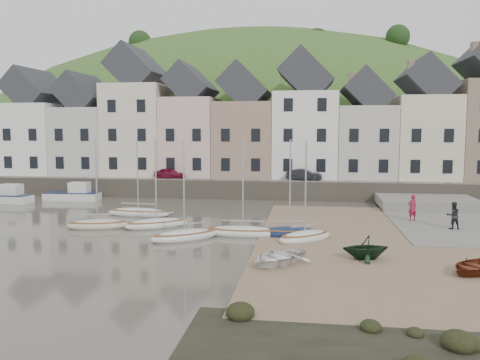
# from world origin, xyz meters

# --- Properties ---
(ground) EXTENTS (160.00, 160.00, 0.00)m
(ground) POSITION_xyz_m (0.00, 0.00, 0.00)
(ground) COLOR #4D483C
(ground) RESTS_ON ground
(quay_land) EXTENTS (90.00, 30.00, 1.50)m
(quay_land) POSITION_xyz_m (0.00, 32.00, 0.75)
(quay_land) COLOR #325722
(quay_land) RESTS_ON ground
(quay_street) EXTENTS (70.00, 7.00, 0.10)m
(quay_street) POSITION_xyz_m (0.00, 20.50, 1.55)
(quay_street) COLOR slate
(quay_street) RESTS_ON quay_land
(seawall) EXTENTS (70.00, 1.20, 1.80)m
(seawall) POSITION_xyz_m (0.00, 17.00, 0.90)
(seawall) COLOR slate
(seawall) RESTS_ON ground
(beach) EXTENTS (18.00, 26.00, 0.06)m
(beach) POSITION_xyz_m (11.00, 0.00, 0.03)
(beach) COLOR #80684E
(beach) RESTS_ON ground
(slipway) EXTENTS (8.00, 18.00, 0.12)m
(slipway) POSITION_xyz_m (15.00, 8.00, 0.06)
(slipway) COLOR slate
(slipway) RESTS_ON ground
(hillside) EXTENTS (134.40, 84.00, 84.00)m
(hillside) POSITION_xyz_m (-5.00, 60.00, -17.99)
(hillside) COLOR #325722
(hillside) RESTS_ON ground
(townhouse_terrace) EXTENTS (61.05, 8.00, 13.93)m
(townhouse_terrace) POSITION_xyz_m (1.76, 24.00, 7.32)
(townhouse_terrace) COLOR white
(townhouse_terrace) RESTS_ON quay_land
(sailboat_0) EXTENTS (5.17, 1.88, 6.32)m
(sailboat_0) POSITION_xyz_m (-8.11, 6.80, 0.26)
(sailboat_0) COLOR silver
(sailboat_0) RESTS_ON ground
(sailboat_1) EXTENTS (4.55, 3.71, 6.32)m
(sailboat_1) POSITION_xyz_m (-5.33, 2.62, 0.26)
(sailboat_1) COLOR silver
(sailboat_1) RESTS_ON ground
(sailboat_2) EXTENTS (4.40, 2.52, 6.32)m
(sailboat_2) POSITION_xyz_m (-9.22, 1.81, 0.27)
(sailboat_2) COLOR beige
(sailboat_2) RESTS_ON ground
(sailboat_3) EXTENTS (4.38, 3.83, 6.32)m
(sailboat_3) POSITION_xyz_m (-2.48, -0.80, 0.26)
(sailboat_3) COLOR silver
(sailboat_3) RESTS_ON ground
(sailboat_4) EXTENTS (5.00, 1.59, 6.32)m
(sailboat_4) POSITION_xyz_m (0.91, 0.83, 0.26)
(sailboat_4) COLOR silver
(sailboat_4) RESTS_ON ground
(sailboat_5) EXTENTS (4.21, 2.02, 6.32)m
(sailboat_5) POSITION_xyz_m (3.85, 1.03, 0.27)
(sailboat_5) COLOR #152144
(sailboat_5) RESTS_ON ground
(sailboat_6) EXTENTS (3.90, 3.70, 6.32)m
(sailboat_6) POSITION_xyz_m (4.83, -0.10, 0.27)
(sailboat_6) COLOR silver
(sailboat_6) RESTS_ON ground
(motorboat_0) EXTENTS (5.49, 2.11, 1.70)m
(motorboat_0) POSITION_xyz_m (-22.58, 11.67, 0.58)
(motorboat_0) COLOR silver
(motorboat_0) RESTS_ON ground
(motorboat_2) EXTENTS (5.22, 1.98, 1.70)m
(motorboat_2) POSITION_xyz_m (-17.05, 14.10, 0.58)
(motorboat_2) COLOR silver
(motorboat_2) RESTS_ON ground
(rowboat_white) EXTENTS (4.01, 4.21, 0.71)m
(rowboat_white) POSITION_xyz_m (3.50, -5.70, 0.41)
(rowboat_white) COLOR white
(rowboat_white) RESTS_ON beach
(rowboat_green) EXTENTS (2.81, 2.57, 1.26)m
(rowboat_green) POSITION_xyz_m (7.94, -4.14, 0.69)
(rowboat_green) COLOR black
(rowboat_green) RESTS_ON beach
(rowboat_red) EXTENTS (3.85, 3.81, 0.66)m
(rowboat_red) POSITION_xyz_m (12.73, -5.93, 0.39)
(rowboat_red) COLOR maroon
(rowboat_red) RESTS_ON beach
(person_red) EXTENTS (0.83, 0.71, 1.91)m
(person_red) POSITION_xyz_m (12.45, 6.92, 1.07)
(person_red) COLOR maroon
(person_red) RESTS_ON slipway
(person_dark) EXTENTS (0.97, 0.81, 1.82)m
(person_dark) POSITION_xyz_m (14.53, 4.24, 1.03)
(person_dark) COLOR black
(person_dark) RESTS_ON slipway
(car_left) EXTENTS (3.49, 2.11, 1.11)m
(car_left) POSITION_xyz_m (-9.23, 19.50, 2.16)
(car_left) COLOR maroon
(car_left) RESTS_ON quay_street
(car_right) EXTENTS (3.61, 1.48, 1.16)m
(car_right) POSITION_xyz_m (4.55, 19.50, 2.18)
(car_right) COLOR black
(car_right) RESTS_ON quay_street
(shore_rocks) EXTENTS (14.00, 6.00, 0.70)m
(shore_rocks) POSITION_xyz_m (7.78, -14.71, 0.10)
(shore_rocks) COLOR black
(shore_rocks) RESTS_ON ground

